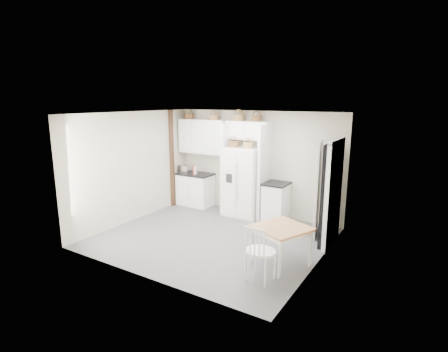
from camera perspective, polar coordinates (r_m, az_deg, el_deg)
The scene contains 28 objects.
floor at distance 7.54m, azimuth -1.86°, elevation -9.99°, with size 4.50×4.50×0.00m, color #4B4B4F.
ceiling at distance 6.97m, azimuth -2.02°, elevation 10.17°, with size 4.50×4.50×0.00m, color white.
wall_back at distance 8.85m, azimuth 5.26°, elevation 2.13°, with size 4.50×4.50×0.00m, color #B0ADA3.
wall_left at distance 8.57m, azimuth -14.57°, elevation 1.45°, with size 4.00×4.00×0.00m, color #B0ADA3.
wall_right at distance 6.22m, azimuth 15.61°, elevation -2.70°, with size 4.00×4.00×0.00m, color #B0ADA3.
refrigerator at distance 8.70m, azimuth 3.29°, elevation -0.94°, with size 0.89×0.72×1.73m, color white.
base_cab_left at distance 9.65m, azimuth -4.67°, elevation -2.28°, with size 0.93×0.59×0.86m, color white.
base_cab_right at distance 8.49m, azimuth 8.50°, elevation -4.31°, with size 0.51×0.61×0.90m, color white.
dining_table at distance 6.36m, azimuth 9.27°, elevation -11.12°, with size 0.85×0.85×0.70m, color #A15D32.
windsor_chair at distance 5.72m, azimuth 6.00°, elevation -12.13°, with size 0.49×0.45×1.01m, color white.
counter_left at distance 9.54m, azimuth -4.72°, elevation 0.34°, with size 0.97×0.63×0.04m, color black.
counter_right at distance 8.37m, azimuth 8.61°, elevation -1.23°, with size 0.55×0.65×0.04m, color black.
toaster at distance 9.70m, azimuth -6.60°, elevation 1.20°, with size 0.28×0.16×0.19m, color silver.
cookbook_red at distance 9.43m, azimuth -4.84°, elevation 1.03°, with size 0.03×0.16×0.23m, color #A73323.
cookbook_cream at distance 9.40m, azimuth -4.62°, elevation 0.98°, with size 0.03×0.15×0.23m, color white.
basket_upper_a at distance 9.61m, azimuth -5.75°, elevation 9.68°, with size 0.26×0.26×0.15m, color #522F15.
basket_upper_c at distance 9.14m, azimuth -1.65°, elevation 9.57°, with size 0.24×0.24×0.14m, color brown.
basket_bridge_a at distance 8.76m, azimuth 2.40°, elevation 9.51°, with size 0.28×0.28×0.16m, color brown.
basket_bridge_b at distance 8.53m, azimuth 5.33°, elevation 9.31°, with size 0.24×0.24×0.14m, color #522F15.
basket_fridge_a at distance 8.57m, azimuth 1.57°, elevation 5.22°, with size 0.26×0.26×0.14m, color #522F15.
basket_fridge_b at distance 8.38m, azimuth 3.93°, elevation 5.01°, with size 0.25×0.25×0.13m, color brown.
upper_cabinet at distance 9.38m, azimuth -3.42°, elevation 6.45°, with size 1.40×0.34×0.90m, color white.
bridge_cabinet at distance 8.65m, azimuth 3.96°, elevation 7.44°, with size 1.12×0.34×0.45m, color white.
fridge_panel_left at distance 8.93m, azimuth 0.58°, elevation 1.29°, with size 0.08×0.60×2.30m, color white.
fridge_panel_right at distance 8.46m, azimuth 6.51°, elevation 0.58°, with size 0.08×0.60×2.30m, color white.
trim_post at distance 9.51m, azimuth -8.50°, elevation 2.76°, with size 0.09×0.09×2.60m, color black.
doorway_void at distance 7.25m, azimuth 17.04°, elevation -2.91°, with size 0.18×0.85×2.05m, color black.
door_slab at distance 7.65m, azimuth 15.09°, elevation -1.99°, with size 0.80×0.04×2.05m, color white.
Camera 1 is at (3.87, -5.80, 2.88)m, focal length 28.00 mm.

